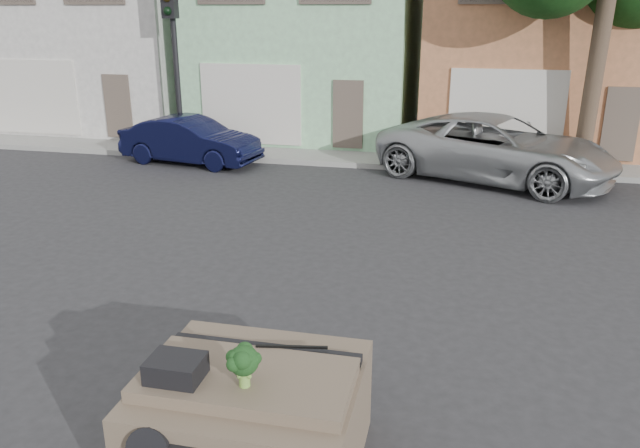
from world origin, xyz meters
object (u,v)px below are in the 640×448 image
(traffic_signal, at_px, (175,69))
(broccoli, at_px, (244,366))
(navy_sedan, at_px, (192,163))
(silver_pickup, at_px, (493,180))

(traffic_signal, xyz_separation_m, broccoli, (6.55, -12.83, -1.23))
(navy_sedan, xyz_separation_m, broccoli, (5.79, -11.89, 1.32))
(navy_sedan, height_order, silver_pickup, silver_pickup)
(traffic_signal, relative_size, broccoli, 12.96)
(navy_sedan, distance_m, traffic_signal, 2.82)
(traffic_signal, bearing_deg, silver_pickup, -5.75)
(broccoli, bearing_deg, traffic_signal, 117.04)
(traffic_signal, distance_m, broccoli, 14.46)
(silver_pickup, bearing_deg, broccoli, -170.50)
(navy_sedan, bearing_deg, silver_pickup, -80.51)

